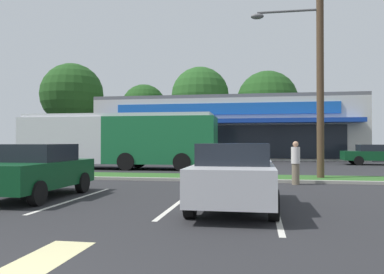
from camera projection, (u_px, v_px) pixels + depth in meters
The scene contains 20 objects.
grass_median at pixel (193, 177), 17.08m from camera, with size 56.00×2.20×0.12m, color #2D5B23.
curb_lip at pixel (188, 180), 15.88m from camera, with size 56.00×0.24×0.12m, color #99968C.
parking_stripe_0 at pixel (75, 199), 10.90m from camera, with size 0.12×4.80×0.01m, color silver.
parking_stripe_1 at pixel (178, 203), 10.23m from camera, with size 0.12×4.80×0.01m, color silver.
parking_stripe_2 at pixel (276, 212), 8.91m from camera, with size 0.12×4.80×0.01m, color silver.
lot_arrow at pixel (49, 256), 5.49m from camera, with size 0.70×1.60×0.01m, color beige.
storefront_building at pixel (230, 130), 39.27m from camera, with size 23.63×14.31×5.67m.
tree_far_left at pixel (72, 95), 50.16m from camera, with size 8.03×8.03×11.72m.
tree_left at pixel (144, 107), 51.66m from camera, with size 5.93×5.93×9.23m.
tree_mid_left at pixel (200, 96), 48.96m from camera, with size 7.21×7.21×11.04m.
tree_mid at pixel (267, 102), 48.00m from camera, with size 7.58×7.58×10.37m.
utility_pole at pixel (317, 53), 16.29m from camera, with size 3.03×2.40×9.97m.
city_bus at pixel (118, 139), 23.04m from camera, with size 11.70×2.80×3.25m.
bus_stop_bench at pixel (57, 169), 16.04m from camera, with size 1.60×0.45×0.95m.
car_1 at pixel (377, 154), 26.97m from camera, with size 4.68×1.86×1.41m.
car_2 at pixel (235, 175), 9.44m from camera, with size 1.95×4.58×1.58m.
car_3 at pixel (110, 153), 29.74m from camera, with size 4.19×1.86×1.39m.
car_4 at pixel (191, 153), 29.28m from camera, with size 4.55×1.95×1.50m.
car_5 at pixel (35, 170), 11.23m from camera, with size 2.00×4.12×1.55m.
pedestrian_by_pole at pixel (296, 163), 14.60m from camera, with size 0.33×0.33×1.64m.
Camera 1 is at (2.85, -2.86, 1.63)m, focal length 36.31 mm.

